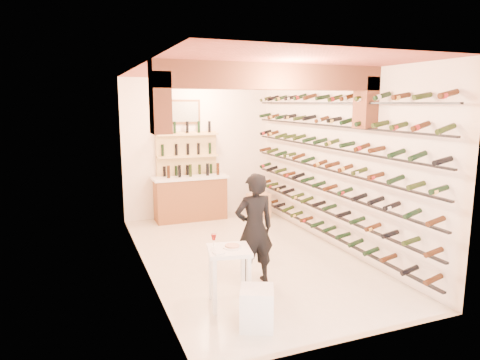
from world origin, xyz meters
The scene contains 11 objects.
ground centered at (0.00, 0.00, 0.00)m, with size 6.00×6.00×0.00m, color beige.
room_shell centered at (0.00, -0.26, 2.25)m, with size 3.52×6.02×3.21m.
wine_rack centered at (1.53, 0.00, 1.55)m, with size 0.32×5.70×2.56m.
back_counter centered at (-0.30, 2.65, 0.53)m, with size 1.70×0.62×1.29m.
back_shelving centered at (-0.30, 2.89, 1.17)m, with size 1.40×0.31×2.73m.
tasting_table centered at (-0.93, -1.68, 0.65)m, with size 0.64×0.64×0.96m.
white_stool centered at (-0.81, -2.33, 0.25)m, with size 0.39×0.39×0.49m, color white.
person centered at (-0.33, -1.11, 0.83)m, with size 0.61×0.40×1.66m, color black.
chrome_barstool centered at (0.20, 0.10, 0.39)m, with size 0.35×0.35×0.67m.
crate_lower centered at (1.21, 2.20, 0.15)m, with size 0.49×0.34×0.29m, color tan.
crate_upper centered at (1.21, 2.20, 0.43)m, with size 0.49×0.33×0.28m, color tan.
Camera 1 is at (-2.73, -6.69, 2.66)m, focal length 32.13 mm.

